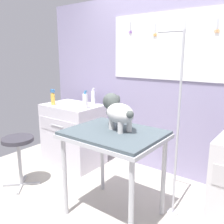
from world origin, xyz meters
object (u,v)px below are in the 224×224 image
dog (117,111)px  detangler_spray (93,97)px  grooming_table (114,141)px  grooming_arm (177,135)px  counter_left (73,134)px  stool (18,146)px

dog → detangler_spray: dog is taller
detangler_spray → grooming_table: bearing=-39.7°
grooming_table → grooming_arm: (0.45, 0.36, 0.05)m
grooming_table → counter_left: counter_left is taller
counter_left → detangler_spray: detangler_spray is taller
grooming_arm → grooming_table: bearing=-141.0°
grooming_arm → stool: grooming_arm is taller
grooming_table → counter_left: bearing=152.9°
dog → grooming_arm: bearing=31.3°
stool → detangler_spray: size_ratio=2.61×
grooming_arm → stool: bearing=-159.9°
dog → detangler_spray: (-0.94, 0.72, -0.07)m
dog → counter_left: size_ratio=0.51×
grooming_table → stool: grooming_table is taller
dog → stool: bearing=-164.9°
grooming_table → stool: size_ratio=1.45×
counter_left → stool: counter_left is taller
grooming_arm → dog: grooming_arm is taller
stool → counter_left: bearing=87.7°
counter_left → stool: size_ratio=1.42×
grooming_table → dog: size_ratio=1.98×
dog → stool: size_ratio=0.73×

